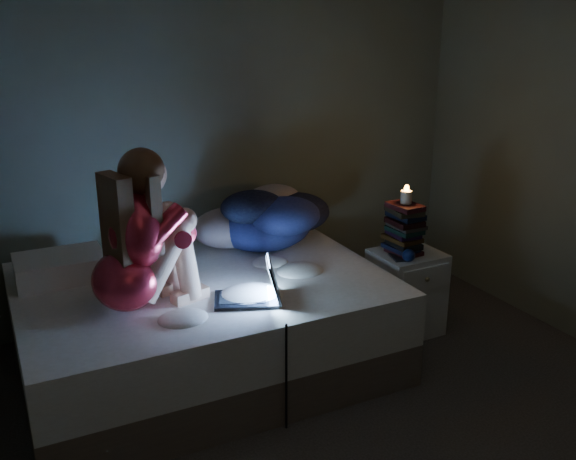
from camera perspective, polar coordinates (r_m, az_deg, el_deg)
floor at (r=3.27m, az=7.40°, el=-18.89°), size 3.60×3.80×0.02m
wall_back at (r=4.36m, az=-5.98°, el=9.56°), size 3.60×0.02×2.60m
bed at (r=3.79m, az=-7.54°, el=-8.15°), size 2.02×1.51×0.55m
pillow at (r=3.84m, az=-19.67°, el=-3.15°), size 0.48×0.34×0.14m
woman at (r=3.18m, az=-14.59°, el=-0.42°), size 0.58×0.46×0.83m
laptop at (r=3.32m, az=-3.79°, el=-4.49°), size 0.40×0.35×0.24m
clothes_pile at (r=4.12m, az=-2.17°, el=1.33°), size 0.71×0.59×0.40m
nightstand at (r=4.23m, az=10.45°, el=-5.47°), size 0.42×0.37×0.55m
book_stack at (r=4.06m, az=10.33°, el=0.03°), size 0.19×0.25×0.32m
candle at (r=4.00m, az=10.49°, el=2.72°), size 0.07×0.07×0.08m
phone at (r=4.02m, az=9.71°, el=-2.41°), size 0.11×0.15×0.01m
blue_orb at (r=3.96m, az=10.67°, el=-2.24°), size 0.08×0.08×0.08m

